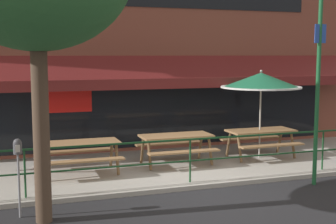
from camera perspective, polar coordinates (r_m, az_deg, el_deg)
name	(u,v)px	position (r m, az deg, el deg)	size (l,w,h in m)	color
ground_plane	(195,190)	(10.13, 3.33, -9.49)	(120.00, 120.00, 0.00)	#232326
patio_deck	(165,167)	(11.92, -0.34, -6.70)	(15.00, 4.00, 0.10)	#ADA89E
restaurant_building	(141,33)	(13.72, -3.37, 9.57)	(15.00, 1.60, 7.03)	brown
patio_railing	(190,151)	(10.20, 2.72, -4.74)	(13.84, 0.04, 0.97)	#194723
picnic_table_left	(80,149)	(11.08, -10.65, -4.41)	(1.80, 1.42, 0.76)	#997047
picnic_table_centre	(176,141)	(11.83, 1.00, -3.56)	(1.80, 1.42, 0.76)	#997047
picnic_table_right	(261,136)	(12.87, 11.24, -2.83)	(1.80, 1.42, 0.76)	#997047
patio_umbrella_right	(261,81)	(12.75, 11.27, 3.75)	(2.14, 2.14, 2.38)	#B7B2A8
parking_meter_near	(18,154)	(8.60, -17.84, -4.90)	(0.15, 0.16, 1.42)	gray
street_sign_pole	(318,78)	(10.66, 17.83, 3.93)	(0.28, 0.09, 4.61)	#1E6033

